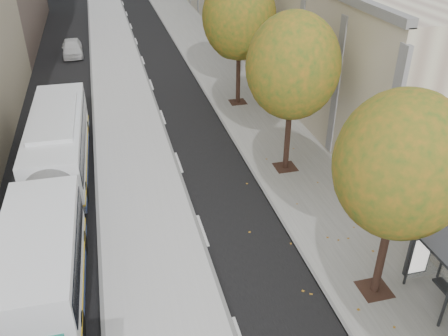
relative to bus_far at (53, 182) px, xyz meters
name	(u,v)px	position (x,y,z in m)	size (l,w,h in m)	color
bus_platform	(122,91)	(3.73, 14.04, -1.50)	(4.25, 150.00, 0.15)	silver
sidewalk	(230,82)	(11.73, 14.04, -1.54)	(4.75, 150.00, 0.08)	gray
tree_c	(402,166)	(11.21, -7.96, 3.68)	(4.20, 4.20, 7.28)	black
tree_d	(293,66)	(11.21, 1.04, 3.89)	(4.40, 4.40, 7.60)	black
tree_e	(239,17)	(11.21, 10.04, 4.11)	(4.60, 4.60, 7.92)	black
bus_far	(53,182)	(0.00, 0.00, 0.00)	(2.90, 17.35, 2.88)	silver
distant_car	(72,48)	(0.23, 23.84, -0.87)	(1.66, 4.12, 1.40)	silver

